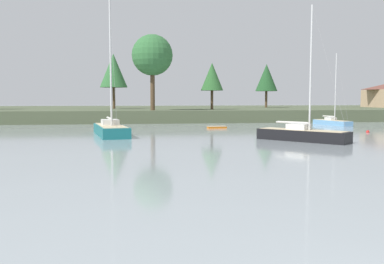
% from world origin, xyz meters
% --- Properties ---
extents(far_shore_bank, '(230.35, 49.24, 2.06)m').
position_xyz_m(far_shore_bank, '(0.00, 83.67, 1.03)').
color(far_shore_bank, '#4C563D').
rests_on(far_shore_bank, ground).
extents(dinghy_orange, '(2.72, 1.32, 0.42)m').
position_xyz_m(dinghy_orange, '(5.18, 48.05, 0.11)').
color(dinghy_orange, orange).
rests_on(dinghy_orange, ground).
extents(sailboat_teal, '(4.62, 10.25, 15.45)m').
position_xyz_m(sailboat_teal, '(-8.35, 39.16, 0.31)').
color(sailboat_teal, '#196B70').
rests_on(sailboat_teal, ground).
extents(sailboat_black, '(7.40, 7.99, 13.27)m').
position_xyz_m(sailboat_black, '(10.03, 30.76, 0.29)').
color(sailboat_black, black).
rests_on(sailboat_black, ground).
extents(sailboat_skyblue, '(3.25, 7.29, 11.24)m').
position_xyz_m(sailboat_skyblue, '(23.89, 52.54, 0.24)').
color(sailboat_skyblue, '#669ECC').
rests_on(sailboat_skyblue, ground).
extents(mooring_buoy_red, '(0.38, 0.38, 0.44)m').
position_xyz_m(mooring_buoy_red, '(21.61, 38.96, 0.07)').
color(mooring_buoy_red, red).
rests_on(mooring_buoy_red, ground).
extents(shore_tree_far_left, '(6.76, 6.76, 12.50)m').
position_xyz_m(shore_tree_far_left, '(-2.93, 62.34, 11.12)').
color(shore_tree_far_left, brown).
rests_on(shore_tree_far_left, far_shore_bank).
extents(shore_tree_center_right, '(4.03, 4.03, 8.33)m').
position_xyz_m(shore_tree_center_right, '(7.82, 66.26, 7.89)').
color(shore_tree_center_right, brown).
rests_on(shore_tree_center_right, far_shore_bank).
extents(shore_tree_center_left, '(5.27, 5.27, 10.57)m').
position_xyz_m(shore_tree_center_left, '(-9.96, 74.39, 9.37)').
color(shore_tree_center_left, brown).
rests_on(shore_tree_center_left, far_shore_bank).
extents(shore_tree_inland_c, '(4.80, 4.80, 9.47)m').
position_xyz_m(shore_tree_inland_c, '(22.59, 80.80, 8.56)').
color(shore_tree_inland_c, brown).
rests_on(shore_tree_inland_c, far_shore_bank).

